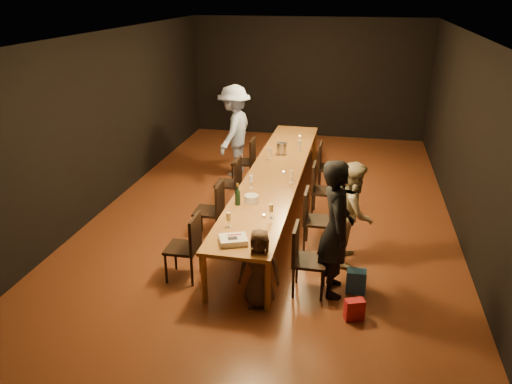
% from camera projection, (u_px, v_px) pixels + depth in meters
% --- Properties ---
extents(ground, '(10.00, 10.00, 0.00)m').
position_uv_depth(ground, '(275.00, 211.00, 8.83)').
color(ground, '#441F11').
rests_on(ground, ground).
extents(room_shell, '(6.04, 10.04, 3.02)m').
position_uv_depth(room_shell, '(277.00, 94.00, 8.04)').
color(room_shell, black).
rests_on(room_shell, ground).
extents(table, '(0.90, 6.00, 0.75)m').
position_uv_depth(table, '(276.00, 174.00, 8.56)').
color(table, '#945C2B').
rests_on(table, ground).
extents(chair_right_0, '(0.42, 0.42, 0.93)m').
position_uv_depth(chair_right_0, '(310.00, 260.00, 6.32)').
color(chair_right_0, black).
rests_on(chair_right_0, ground).
extents(chair_right_1, '(0.42, 0.42, 0.93)m').
position_uv_depth(chair_right_1, '(318.00, 220.00, 7.41)').
color(chair_right_1, black).
rests_on(chair_right_1, ground).
extents(chair_right_2, '(0.42, 0.42, 0.93)m').
position_uv_depth(chair_right_2, '(324.00, 190.00, 8.49)').
color(chair_right_2, black).
rests_on(chair_right_2, ground).
extents(chair_right_3, '(0.42, 0.42, 0.93)m').
position_uv_depth(chair_right_3, '(329.00, 167.00, 9.58)').
color(chair_right_3, black).
rests_on(chair_right_3, ground).
extents(chair_left_0, '(0.42, 0.42, 0.93)m').
position_uv_depth(chair_left_0, '(182.00, 247.00, 6.64)').
color(chair_left_0, black).
rests_on(chair_left_0, ground).
extents(chair_left_1, '(0.42, 0.42, 0.93)m').
position_uv_depth(chair_left_1, '(208.00, 210.00, 7.73)').
color(chair_left_1, black).
rests_on(chair_left_1, ground).
extents(chair_left_2, '(0.42, 0.42, 0.93)m').
position_uv_depth(chair_left_2, '(228.00, 183.00, 8.81)').
color(chair_left_2, black).
rests_on(chair_left_2, ground).
extents(chair_left_3, '(0.42, 0.42, 0.93)m').
position_uv_depth(chair_left_3, '(243.00, 161.00, 9.90)').
color(chair_left_3, black).
rests_on(chair_left_3, ground).
extents(woman_birthday, '(0.51, 0.71, 1.79)m').
position_uv_depth(woman_birthday, '(336.00, 229.00, 6.18)').
color(woman_birthday, black).
rests_on(woman_birthday, ground).
extents(woman_tan, '(0.59, 0.74, 1.49)m').
position_uv_depth(woman_tan, '(353.00, 213.00, 6.99)').
color(woman_tan, beige).
rests_on(woman_tan, ground).
extents(man_blue, '(0.84, 1.28, 1.87)m').
position_uv_depth(man_blue, '(234.00, 131.00, 10.23)').
color(man_blue, '#96ABE7').
rests_on(man_blue, ground).
extents(child, '(0.53, 0.36, 1.03)m').
position_uv_depth(child, '(259.00, 268.00, 6.05)').
color(child, '#423025').
rests_on(child, ground).
extents(gift_bag_red, '(0.26, 0.20, 0.27)m').
position_uv_depth(gift_bag_red, '(354.00, 310.00, 5.90)').
color(gift_bag_red, red).
rests_on(gift_bag_red, ground).
extents(gift_bag_blue, '(0.25, 0.17, 0.31)m').
position_uv_depth(gift_bag_blue, '(356.00, 281.00, 6.44)').
color(gift_bag_blue, '#296AB2').
rests_on(gift_bag_blue, ground).
extents(birthday_cake, '(0.41, 0.37, 0.08)m').
position_uv_depth(birthday_cake, '(233.00, 240.00, 6.14)').
color(birthday_cake, white).
rests_on(birthday_cake, table).
extents(plate_stack, '(0.26, 0.26, 0.12)m').
position_uv_depth(plate_stack, '(251.00, 199.00, 7.28)').
color(plate_stack, white).
rests_on(plate_stack, table).
extents(champagne_bottle, '(0.10, 0.10, 0.33)m').
position_uv_depth(champagne_bottle, '(238.00, 194.00, 7.16)').
color(champagne_bottle, black).
rests_on(champagne_bottle, table).
extents(ice_bucket, '(0.23, 0.23, 0.21)m').
position_uv_depth(ice_bucket, '(282.00, 148.00, 9.39)').
color(ice_bucket, '#B4B4B9').
rests_on(ice_bucket, table).
extents(wineglass_0, '(0.06, 0.06, 0.21)m').
position_uv_depth(wineglass_0, '(229.00, 220.00, 6.52)').
color(wineglass_0, beige).
rests_on(wineglass_0, table).
extents(wineglass_1, '(0.06, 0.06, 0.21)m').
position_uv_depth(wineglass_1, '(271.00, 211.00, 6.77)').
color(wineglass_1, beige).
rests_on(wineglass_1, table).
extents(wineglass_2, '(0.06, 0.06, 0.21)m').
position_uv_depth(wineglass_2, '(251.00, 182.00, 7.80)').
color(wineglass_2, silver).
rests_on(wineglass_2, table).
extents(wineglass_3, '(0.06, 0.06, 0.21)m').
position_uv_depth(wineglass_3, '(291.00, 177.00, 8.00)').
color(wineglass_3, beige).
rests_on(wineglass_3, table).
extents(wineglass_4, '(0.06, 0.06, 0.21)m').
position_uv_depth(wineglass_4, '(270.00, 153.00, 9.13)').
color(wineglass_4, silver).
rests_on(wineglass_4, table).
extents(wineglass_5, '(0.06, 0.06, 0.21)m').
position_uv_depth(wineglass_5, '(300.00, 146.00, 9.55)').
color(wineglass_5, silver).
rests_on(wineglass_5, table).
extents(tealight_near, '(0.05, 0.05, 0.03)m').
position_uv_depth(tealight_near, '(264.00, 216.00, 6.84)').
color(tealight_near, '#B2B7B2').
rests_on(tealight_near, table).
extents(tealight_mid, '(0.05, 0.05, 0.03)m').
position_uv_depth(tealight_mid, '(284.00, 172.00, 8.44)').
color(tealight_mid, '#B2B7B2').
rests_on(tealight_mid, table).
extents(tealight_far, '(0.05, 0.05, 0.03)m').
position_uv_depth(tealight_far, '(300.00, 137.00, 10.45)').
color(tealight_far, '#B2B7B2').
rests_on(tealight_far, table).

